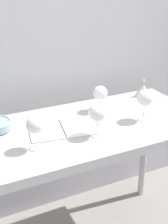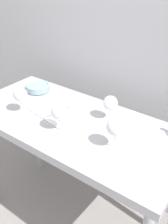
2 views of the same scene
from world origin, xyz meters
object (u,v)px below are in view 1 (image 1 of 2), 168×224
wine_glass_near_right (145,99)px  wine_glass_far_right (100,94)px  tasting_sheet_upper (140,107)px  wine_glass_near_center (97,114)px  decanter_funnel (143,89)px  wine_glass_near_left (35,126)px  open_notebook (63,129)px

wine_glass_near_right → wine_glass_far_right: bearing=127.3°
wine_glass_near_right → tasting_sheet_upper: 0.22m
wine_glass_far_right → wine_glass_near_center: wine_glass_near_center is taller
decanter_funnel → wine_glass_near_right: bearing=-124.8°
wine_glass_near_left → decanter_funnel: bearing=21.9°
decanter_funnel → wine_glass_far_right: bearing=-167.0°
wine_glass_far_right → tasting_sheet_upper: 0.28m
wine_glass_near_right → decanter_funnel: bearing=55.2°
decanter_funnel → open_notebook: bearing=-161.6°
wine_glass_near_center → tasting_sheet_upper: wine_glass_near_center is taller
wine_glass_near_left → decanter_funnel: (0.87, 0.35, -0.08)m
wine_glass_near_left → wine_glass_near_center: size_ratio=0.98×
wine_glass_near_center → open_notebook: bearing=136.8°
wine_glass_near_right → open_notebook: bearing=170.3°
wine_glass_near_left → wine_glass_near_right: 0.65m
wine_glass_near_center → tasting_sheet_upper: size_ratio=0.78×
wine_glass_near_left → wine_glass_near_right: size_ratio=0.95×
wine_glass_near_center → wine_glass_near_left: bearing=178.3°
wine_glass_near_right → decanter_funnel: size_ratio=1.34×
wine_glass_far_right → open_notebook: size_ratio=0.41×
wine_glass_near_center → tasting_sheet_upper: 0.48m
wine_glass_near_center → tasting_sheet_upper: (0.41, 0.20, -0.12)m
wine_glass_near_right → tasting_sheet_upper: wine_glass_near_right is taller
wine_glass_near_center → decanter_funnel: bearing=33.4°
wine_glass_near_right → wine_glass_near_center: wine_glass_near_right is taller
wine_glass_far_right → tasting_sheet_upper: bearing=-14.8°
wine_glass_near_right → wine_glass_near_center: (-0.33, -0.05, -0.00)m
wine_glass_near_right → open_notebook: wine_glass_near_right is taller
open_notebook → wine_glass_near_left: bearing=-136.9°
tasting_sheet_upper → open_notebook: bearing=154.2°
wine_glass_far_right → tasting_sheet_upper: (0.25, -0.07, -0.11)m
open_notebook → wine_glass_near_center: bearing=-33.4°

